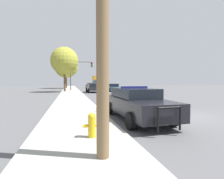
% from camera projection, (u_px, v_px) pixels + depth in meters
% --- Properties ---
extents(ground_plane, '(110.00, 110.00, 0.00)m').
position_uv_depth(ground_plane, '(176.00, 116.00, 9.07)').
color(ground_plane, '#565659').
extents(sidewalk_left, '(3.00, 110.00, 0.13)m').
position_uv_depth(sidewalk_left, '(76.00, 119.00, 7.86)').
color(sidewalk_left, '#A3A099').
rests_on(sidewalk_left, ground_plane).
extents(police_car, '(2.13, 5.25, 1.55)m').
position_uv_depth(police_car, '(136.00, 103.00, 8.20)').
color(police_car, black).
rests_on(police_car, ground_plane).
extents(fire_hydrant, '(0.54, 0.24, 0.73)m').
position_uv_depth(fire_hydrant, '(92.00, 124.00, 5.16)').
color(fire_hydrant, gold).
rests_on(fire_hydrant, sidewalk_left).
extents(traffic_light, '(4.12, 0.35, 5.34)m').
position_uv_depth(traffic_light, '(79.00, 70.00, 32.13)').
color(traffic_light, '#424247').
rests_on(traffic_light, sidewalk_left).
extents(car_background_distant, '(1.90, 4.30, 1.28)m').
position_uv_depth(car_background_distant, '(90.00, 85.00, 49.06)').
color(car_background_distant, '#474C51').
rests_on(car_background_distant, ground_plane).
extents(car_background_midblock, '(2.08, 4.43, 1.40)m').
position_uv_depth(car_background_midblock, '(93.00, 88.00, 27.80)').
color(car_background_midblock, black).
rests_on(car_background_midblock, ground_plane).
extents(car_background_oncoming, '(2.25, 4.25, 1.33)m').
position_uv_depth(car_background_oncoming, '(114.00, 87.00, 30.65)').
color(car_background_oncoming, navy).
rests_on(car_background_oncoming, ground_plane).
extents(box_truck, '(2.65, 6.73, 3.29)m').
position_uv_depth(box_truck, '(97.00, 81.00, 49.77)').
color(box_truck, navy).
rests_on(box_truck, ground_plane).
extents(tree_sidewalk_mid, '(4.38, 4.38, 7.12)m').
position_uv_depth(tree_sidewalk_mid, '(64.00, 61.00, 28.00)').
color(tree_sidewalk_mid, brown).
rests_on(tree_sidewalk_mid, sidewalk_left).
extents(tree_sidewalk_far, '(5.65, 5.65, 8.11)m').
position_uv_depth(tree_sidewalk_far, '(66.00, 66.00, 42.35)').
color(tree_sidewalk_far, brown).
rests_on(tree_sidewalk_far, sidewalk_left).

